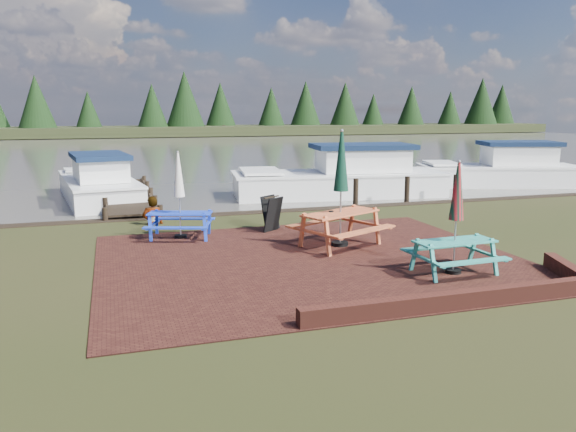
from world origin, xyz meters
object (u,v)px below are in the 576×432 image
at_px(chalkboard, 272,213).
at_px(person, 152,197).
at_px(boat_near, 343,179).
at_px(picnic_table_blue, 180,209).
at_px(jetty, 128,195).
at_px(boat_far, 503,171).
at_px(picnic_table_red, 341,207).
at_px(boat_jetty, 99,185).
at_px(picnic_table_teal, 455,235).

height_order(chalkboard, person, person).
xyz_separation_m(chalkboard, boat_near, (4.82, 6.47, -0.01)).
xyz_separation_m(picnic_table_blue, chalkboard, (2.46, 0.13, -0.28)).
bearing_deg(jetty, boat_far, -0.13).
distance_m(picnic_table_red, chalkboard, 2.47).
bearing_deg(boat_jetty, chalkboard, -68.73).
bearing_deg(picnic_table_red, picnic_table_teal, -89.70).
height_order(picnic_table_blue, boat_far, picnic_table_blue).
xyz_separation_m(picnic_table_red, person, (-4.10, 4.05, -0.17)).
xyz_separation_m(chalkboard, jetty, (-3.52, 7.12, -0.37)).
distance_m(chalkboard, jetty, 7.95).
relative_size(picnic_table_blue, jetty, 0.24).
distance_m(picnic_table_red, boat_jetty, 11.76).
relative_size(boat_near, boat_far, 1.16).
relative_size(picnic_table_red, boat_near, 0.32).
relative_size(picnic_table_teal, boat_far, 0.30).
relative_size(picnic_table_teal, boat_near, 0.26).
xyz_separation_m(picnic_table_teal, boat_far, (10.62, 12.05, -0.33)).
relative_size(boat_jetty, boat_far, 0.96).
bearing_deg(boat_jetty, picnic_table_teal, -70.14).
relative_size(chalkboard, boat_jetty, 0.13).
xyz_separation_m(chalkboard, boat_far, (12.99, 7.08, -0.02)).
distance_m(picnic_table_red, boat_near, 9.42).
relative_size(chalkboard, person, 0.59).
bearing_deg(picnic_table_blue, person, 123.73).
distance_m(chalkboard, person, 3.57).
bearing_deg(picnic_table_teal, picnic_table_blue, 133.12).
distance_m(picnic_table_blue, person, 2.08).
xyz_separation_m(picnic_table_teal, jetty, (-5.89, 12.09, -0.68)).
height_order(boat_jetty, person, boat_jetty).
bearing_deg(chalkboard, boat_far, -6.54).
distance_m(boat_jetty, boat_near, 9.53).
bearing_deg(person, chalkboard, 153.34).
height_order(picnic_table_red, boat_far, picnic_table_red).
bearing_deg(boat_far, person, 125.16).
distance_m(picnic_table_teal, person, 8.71).
xyz_separation_m(picnic_table_red, boat_jetty, (-5.65, 10.30, -0.56)).
xyz_separation_m(picnic_table_red, boat_far, (11.90, 9.25, -0.50)).
bearing_deg(boat_far, jetty, 107.03).
xyz_separation_m(picnic_table_red, jetty, (-4.61, 9.28, -0.85)).
xyz_separation_m(picnic_table_blue, boat_far, (15.45, 7.21, -0.31)).
height_order(picnic_table_blue, boat_jetty, picnic_table_blue).
height_order(jetty, boat_far, boat_far).
height_order(picnic_table_blue, person, picnic_table_blue).
xyz_separation_m(picnic_table_red, boat_near, (3.73, 8.63, -0.49)).
bearing_deg(person, boat_jetty, -70.81).
bearing_deg(person, jetty, -79.22).
distance_m(jetty, boat_jetty, 1.49).
bearing_deg(person, boat_far, -156.70).
distance_m(picnic_table_blue, boat_near, 9.83).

